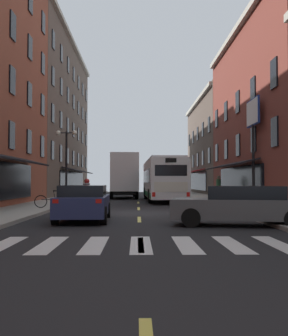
{
  "coord_description": "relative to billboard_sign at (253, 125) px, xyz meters",
  "views": [
    {
      "loc": [
        -0.09,
        -19.86,
        1.51
      ],
      "look_at": [
        0.42,
        9.86,
        2.5
      ],
      "focal_mm": 43.64,
      "sensor_mm": 36.0,
      "label": 1
    }
  ],
  "objects": [
    {
      "name": "sidewalk_right",
      "position": [
        -1.15,
        -5.0,
        -4.91
      ],
      "size": [
        3.0,
        80.0,
        0.14
      ],
      "primitive_type": "cube",
      "color": "#A39E93",
      "rests_on": "ground"
    },
    {
      "name": "pedestrian_mid",
      "position": [
        -0.76,
        6.96,
        -3.9
      ],
      "size": [
        0.36,
        0.36,
        1.82
      ],
      "rotation": [
        0.0,
        0.0,
        5.33
      ],
      "color": "maroon",
      "rests_on": "sidewalk_right"
    },
    {
      "name": "sedan_far",
      "position": [
        -3.57,
        -10.96,
        -4.28
      ],
      "size": [
        4.89,
        2.66,
        1.36
      ],
      "color": "#515154",
      "rests_on": "ground"
    },
    {
      "name": "sedan_near",
      "position": [
        -9.19,
        -9.15,
        -4.27
      ],
      "size": [
        1.99,
        4.25,
        1.37
      ],
      "color": "navy",
      "rests_on": "ground"
    },
    {
      "name": "box_truck",
      "position": [
        -8.35,
        12.32,
        -2.95
      ],
      "size": [
        2.78,
        7.8,
        3.95
      ],
      "color": "black",
      "rests_on": "ground"
    },
    {
      "name": "crosswalk_near",
      "position": [
        -7.05,
        -15.0,
        -4.97
      ],
      "size": [
        7.1,
        2.8,
        0.01
      ],
      "color": "silver",
      "rests_on": "ground"
    },
    {
      "name": "sedan_mid",
      "position": [
        -8.66,
        23.06,
        -4.29
      ],
      "size": [
        2.09,
        4.5,
        1.34
      ],
      "color": "#515154",
      "rests_on": "ground"
    },
    {
      "name": "motorcycle_rider",
      "position": [
        -9.6,
        -4.77,
        -4.27
      ],
      "size": [
        0.62,
        2.07,
        1.66
      ],
      "color": "black",
      "rests_on": "ground"
    },
    {
      "name": "street_lamp_twin",
      "position": [
        -11.87,
        2.48,
        -2.16
      ],
      "size": [
        1.42,
        0.32,
        4.8
      ],
      "color": "black",
      "rests_on": "sidewalk_left"
    },
    {
      "name": "ground_plane",
      "position": [
        -7.05,
        -5.0,
        -5.03
      ],
      "size": [
        34.8,
        80.0,
        0.1
      ],
      "primitive_type": "cube",
      "color": "black"
    },
    {
      "name": "bicycle_near",
      "position": [
        -11.68,
        -3.19,
        -4.48
      ],
      "size": [
        1.67,
        0.57,
        0.91
      ],
      "color": "black",
      "rests_on": "sidewalk_left"
    },
    {
      "name": "sidewalk_left",
      "position": [
        -12.95,
        -5.0,
        -4.91
      ],
      "size": [
        3.0,
        80.0,
        0.14
      ],
      "primitive_type": "cube",
      "color": "#A39E93",
      "rests_on": "ground"
    },
    {
      "name": "lane_centre_dashes",
      "position": [
        -7.05,
        -5.25,
        -4.97
      ],
      "size": [
        0.14,
        73.9,
        0.01
      ],
      "color": "#DBCC4C",
      "rests_on": "ground"
    },
    {
      "name": "transit_bus",
      "position": [
        -5.13,
        6.76,
        -3.28
      ],
      "size": [
        2.85,
        11.64,
        3.23
      ],
      "color": "white",
      "rests_on": "ground"
    },
    {
      "name": "billboard_sign",
      "position": [
        0.0,
        0.0,
        0.0
      ],
      "size": [
        0.4,
        2.5,
        6.47
      ],
      "color": "black",
      "rests_on": "sidewalk_right"
    }
  ]
}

